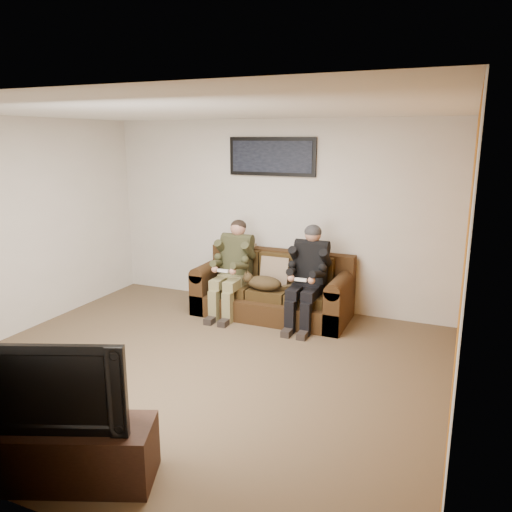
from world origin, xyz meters
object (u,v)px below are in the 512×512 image
at_px(framed_poster, 272,157).
at_px(television, 49,383).
at_px(person_left, 233,263).
at_px(cat, 263,283).
at_px(tv_stand, 56,453).
at_px(sofa, 274,291).
at_px(person_right, 308,271).

distance_m(framed_poster, television, 4.38).
bearing_deg(television, framed_poster, 68.73).
distance_m(person_left, television, 3.62).
distance_m(person_left, cat, 0.53).
xyz_separation_m(person_left, tv_stand, (0.36, -3.60, -0.49)).
height_order(sofa, television, television).
bearing_deg(framed_poster, person_left, -120.23).
height_order(framed_poster, television, framed_poster).
bearing_deg(cat, person_left, 167.75).
distance_m(sofa, person_right, 0.68).
relative_size(person_right, framed_poster, 1.02).
height_order(sofa, framed_poster, framed_poster).
bearing_deg(person_left, framed_poster, 59.77).
relative_size(person_left, framed_poster, 1.01).
xyz_separation_m(framed_poster, television, (0.03, -4.17, -1.35)).
bearing_deg(cat, sofa, 79.65).
distance_m(person_right, tv_stand, 3.70).
relative_size(sofa, person_right, 1.61).
bearing_deg(sofa, television, -92.55).
bearing_deg(cat, person_right, 10.21).
xyz_separation_m(sofa, cat, (-0.05, -0.28, 0.19)).
xyz_separation_m(cat, framed_poster, (-0.15, 0.67, 1.59)).
distance_m(tv_stand, television, 0.53).
height_order(cat, television, television).
xyz_separation_m(sofa, tv_stand, (-0.17, -3.77, -0.10)).
bearing_deg(sofa, person_left, -162.02).
distance_m(sofa, cat, 0.34).
xyz_separation_m(framed_poster, tv_stand, (0.03, -4.17, -1.89)).
bearing_deg(person_left, television, -84.29).
distance_m(person_right, television, 3.67).
xyz_separation_m(person_left, person_right, (1.06, 0.00, 0.00)).
xyz_separation_m(cat, television, (-0.12, -3.50, 0.24)).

